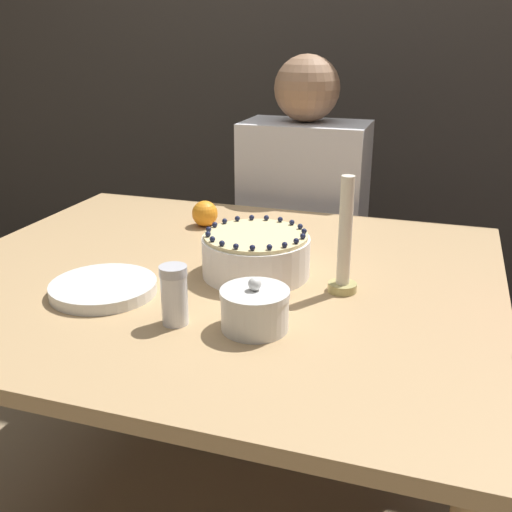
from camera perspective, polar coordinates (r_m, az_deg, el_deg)
The scene contains 9 objects.
wall_behind at distance 2.59m, azimuth 8.21°, elevation 21.74°, with size 8.00×0.05×2.60m.
dining_table at distance 1.38m, azimuth -3.86°, elevation -5.81°, with size 1.23×1.07×0.74m.
cake at distance 1.31m, azimuth -0.00°, elevation 0.17°, with size 0.24×0.24×0.11m.
sugar_bowl at distance 1.07m, azimuth -0.11°, elevation -5.07°, with size 0.13×0.13×0.10m.
sugar_shaker at distance 1.09m, azimuth -7.79°, elevation -3.68°, with size 0.05×0.05×0.11m.
plate_stack at distance 1.26m, azimuth -14.32°, elevation -2.96°, with size 0.22×0.22×0.02m.
candle at distance 1.22m, azimuth 8.42°, elevation 0.84°, with size 0.06×0.06×0.24m.
orange_fruit_0 at distance 1.65m, azimuth -4.90°, elevation 4.05°, with size 0.07×0.07×0.07m.
person_man_blue_shirt at distance 2.06m, azimuth 4.42°, elevation -0.13°, with size 0.40×0.34×1.18m.
Camera 1 is at (0.47, -1.14, 1.24)m, focal length 42.00 mm.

